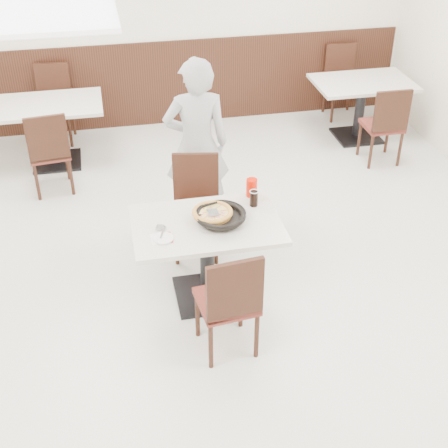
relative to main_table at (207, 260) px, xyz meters
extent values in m
plane|color=beige|center=(0.30, 0.18, -0.38)|extent=(7.00, 7.00, 0.00)
cube|color=white|center=(0.30, 3.68, 1.02)|extent=(6.00, 0.04, 2.80)
cube|color=black|center=(0.30, 3.66, 0.18)|extent=(5.90, 0.03, 1.10)
cylinder|color=black|center=(0.09, -0.01, 0.39)|extent=(0.13, 0.13, 0.04)
cylinder|color=black|center=(0.11, -0.01, 0.42)|extent=(0.42, 0.42, 0.01)
cylinder|color=gold|center=(0.05, 0.03, 0.44)|extent=(0.34, 0.34, 0.02)
cube|color=silver|center=(0.05, 0.00, 0.47)|extent=(0.09, 0.11, 0.00)
cube|color=white|center=(-0.39, -0.15, 0.38)|extent=(0.16, 0.16, 0.00)
cylinder|color=white|center=(-0.37, -0.16, 0.38)|extent=(0.18, 0.18, 0.01)
cube|color=silver|center=(-0.36, -0.09, 0.39)|extent=(0.07, 0.17, 0.00)
cylinder|color=black|center=(0.43, 0.18, 0.44)|extent=(0.08, 0.08, 0.13)
cylinder|color=red|center=(0.45, 0.34, 0.45)|extent=(0.10, 0.10, 0.16)
imported|color=#B0B1B4|center=(0.12, 1.18, 0.48)|extent=(0.64, 0.43, 1.71)
camera|label=1|loc=(-0.71, -4.11, 3.12)|focal=50.00mm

